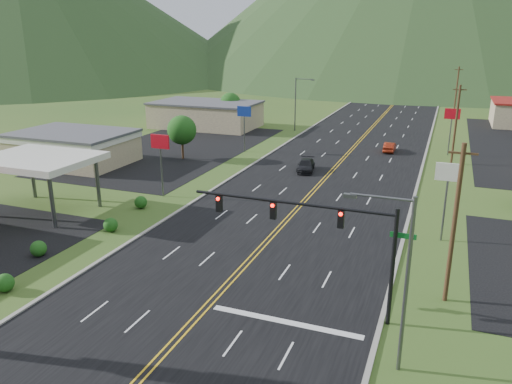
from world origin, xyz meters
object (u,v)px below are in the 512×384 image
(streetlight_west, at_px, (297,101))
(car_dark_mid, at_px, (306,166))
(gas_canopy, at_px, (38,161))
(car_red_far, at_px, (390,147))
(streetlight_east, at_px, (400,274))
(traffic_signal, at_px, (323,228))

(streetlight_west, bearing_deg, car_dark_mid, -70.94)
(gas_canopy, bearing_deg, car_red_far, 53.77)
(gas_canopy, bearing_deg, streetlight_east, -19.88)
(streetlight_west, distance_m, car_dark_mid, 27.11)
(gas_canopy, bearing_deg, streetlight_west, 77.87)
(streetlight_west, height_order, car_red_far, streetlight_west)
(streetlight_east, bearing_deg, gas_canopy, 160.12)
(streetlight_west, xyz_separation_m, car_red_far, (16.92, -10.82, -4.50))
(car_dark_mid, bearing_deg, streetlight_west, 99.20)
(streetlight_west, relative_size, car_red_far, 2.18)
(car_dark_mid, relative_size, car_red_far, 1.14)
(traffic_signal, bearing_deg, car_red_far, 91.58)
(traffic_signal, height_order, car_dark_mid, traffic_signal)
(traffic_signal, relative_size, gas_canopy, 1.31)
(gas_canopy, relative_size, car_dark_mid, 2.12)
(traffic_signal, bearing_deg, streetlight_east, -40.39)
(car_red_far, bearing_deg, gas_canopy, 53.02)
(streetlight_east, bearing_deg, car_red_far, 96.89)
(car_red_far, bearing_deg, car_dark_mid, 59.71)
(traffic_signal, distance_m, car_red_far, 45.44)
(car_dark_mid, xyz_separation_m, car_red_far, (8.19, 14.45, -0.00))
(streetlight_west, relative_size, gas_canopy, 0.90)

